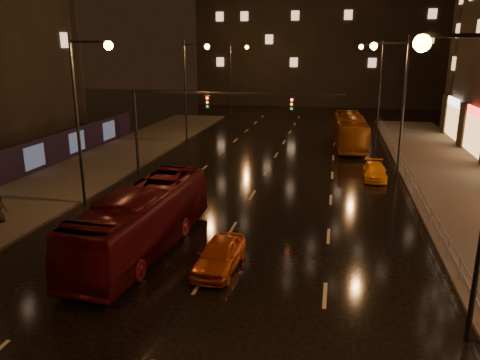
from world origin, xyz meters
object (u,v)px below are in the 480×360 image
object	(u,v)px
bus_red	(143,220)
taxi_near	(220,255)
taxi_far	(375,171)
bus_curb	(350,131)

from	to	relation	value
bus_red	taxi_near	world-z (taller)	bus_red
bus_red	taxi_far	bearing A→B (deg)	56.11
bus_red	bus_curb	world-z (taller)	bus_curb
bus_curb	taxi_far	xyz separation A→B (m)	(1.59, -11.42, -0.95)
bus_red	taxi_far	distance (m)	18.93
bus_curb	taxi_far	bearing A→B (deg)	-85.12
bus_curb	taxi_near	xyz separation A→B (m)	(-5.91, -27.71, -0.85)
bus_curb	taxi_far	world-z (taller)	bus_curb
bus_curb	bus_red	bearing A→B (deg)	-113.45
bus_curb	taxi_far	distance (m)	11.57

